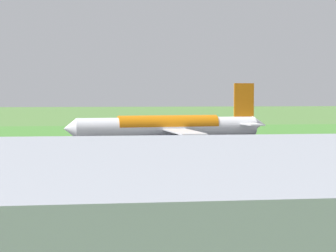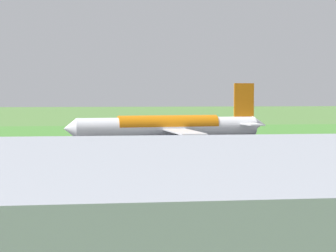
% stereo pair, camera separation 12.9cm
% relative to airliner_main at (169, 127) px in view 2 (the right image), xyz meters
% --- Properties ---
extents(ground_plane, '(800.00, 800.00, 0.00)m').
position_rel_airliner_main_xyz_m(ground_plane, '(6.10, 0.04, -4.35)').
color(ground_plane, '#547F3D').
extents(runway_asphalt, '(600.00, 35.19, 0.06)m').
position_rel_airliner_main_xyz_m(runway_asphalt, '(6.10, 0.04, -4.32)').
color(runway_asphalt, '#2D3033').
rests_on(runway_asphalt, ground).
extents(apron_concrete, '(440.00, 110.00, 0.05)m').
position_rel_airliner_main_xyz_m(apron_concrete, '(6.10, 55.42, -4.33)').
color(apron_concrete, gray).
rests_on(apron_concrete, ground).
extents(grass_verge_foreground, '(600.00, 80.00, 0.04)m').
position_rel_airliner_main_xyz_m(grass_verge_foreground, '(6.10, -40.66, -4.33)').
color(grass_verge_foreground, '#478534').
rests_on(grass_verge_foreground, ground).
extents(airliner_main, '(54.13, 44.40, 15.88)m').
position_rel_airliner_main_xyz_m(airliner_main, '(0.00, 0.00, 0.00)').
color(airliner_main, white).
rests_on(airliner_main, ground).
extents(no_stopping_sign, '(0.60, 0.10, 2.68)m').
position_rel_airliner_main_xyz_m(no_stopping_sign, '(-2.75, -45.13, -2.76)').
color(no_stopping_sign, slate).
rests_on(no_stopping_sign, ground).
extents(traffic_cone_orange, '(0.40, 0.40, 0.55)m').
position_rel_airliner_main_xyz_m(traffic_cone_orange, '(5.18, -40.80, -4.08)').
color(traffic_cone_orange, orange).
rests_on(traffic_cone_orange, ground).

